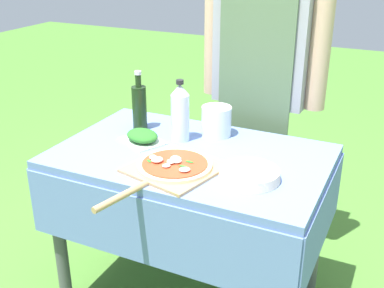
# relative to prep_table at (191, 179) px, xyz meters

# --- Properties ---
(prep_table) EXTENTS (1.12, 0.72, 0.76)m
(prep_table) POSITION_rel_prep_table_xyz_m (0.00, 0.00, 0.00)
(prep_table) COLOR #607AB7
(prep_table) RESTS_ON ground
(person_cook) EXTENTS (0.62, 0.23, 1.66)m
(person_cook) POSITION_rel_prep_table_xyz_m (0.11, 0.57, 0.34)
(person_cook) COLOR #333D56
(person_cook) RESTS_ON ground
(pizza_on_peel) EXTENTS (0.37, 0.57, 0.05)m
(pizza_on_peel) POSITION_rel_prep_table_xyz_m (0.01, -0.18, 0.14)
(pizza_on_peel) COLOR tan
(pizza_on_peel) RESTS_ON prep_table
(oil_bottle) EXTENTS (0.07, 0.07, 0.27)m
(oil_bottle) POSITION_rel_prep_table_xyz_m (-0.33, 0.14, 0.23)
(oil_bottle) COLOR black
(oil_bottle) RESTS_ON prep_table
(water_bottle) EXTENTS (0.08, 0.08, 0.27)m
(water_bottle) POSITION_rel_prep_table_xyz_m (-0.10, 0.10, 0.25)
(water_bottle) COLOR silver
(water_bottle) RESTS_ON prep_table
(herb_container) EXTENTS (0.23, 0.21, 0.05)m
(herb_container) POSITION_rel_prep_table_xyz_m (-0.24, 0.01, 0.15)
(herb_container) COLOR silver
(herb_container) RESTS_ON prep_table
(mixing_tub) EXTENTS (0.13, 0.13, 0.13)m
(mixing_tub) POSITION_rel_prep_table_xyz_m (0.02, 0.22, 0.19)
(mixing_tub) COLOR silver
(mixing_tub) RESTS_ON prep_table
(plate_stack) EXTENTS (0.22, 0.22, 0.04)m
(plate_stack) POSITION_rel_prep_table_xyz_m (0.29, -0.12, 0.14)
(plate_stack) COLOR beige
(plate_stack) RESTS_ON prep_table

